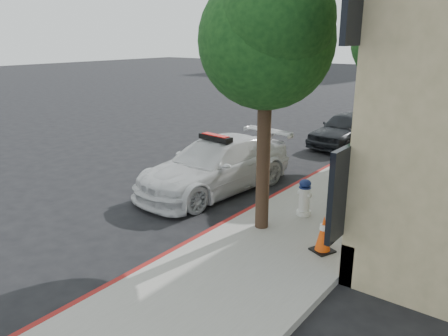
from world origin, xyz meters
name	(u,v)px	position (x,y,z in m)	size (l,w,h in m)	color
ground	(216,185)	(0.00, 0.00, 0.00)	(120.00, 120.00, 0.00)	black
sidewalk	(425,139)	(3.60, 10.00, 0.07)	(3.20, 50.00, 0.15)	gray
curb_strip	(389,135)	(2.06, 10.00, 0.07)	(0.12, 50.00, 0.15)	maroon
tree_near	(267,40)	(2.93, -2.01, 4.27)	(2.92, 2.82, 5.62)	black
tree_mid	(390,42)	(2.93, 5.99, 4.16)	(2.77, 2.64, 5.43)	black
tree_far	(443,35)	(2.93, 13.99, 4.39)	(3.10, 3.00, 5.81)	black
police_car	(216,165)	(0.27, -0.35, 0.76)	(2.68, 5.41, 1.66)	silver
parked_car_mid	(347,129)	(1.20, 7.16, 0.70)	(1.66, 4.13, 1.41)	black
parked_car_far	(396,109)	(1.20, 13.79, 0.67)	(1.42, 4.08, 1.34)	#161637
fire_hydrant	(304,198)	(3.35, -0.79, 0.59)	(0.39, 0.35, 0.91)	silver
traffic_cone	(323,234)	(4.53, -2.26, 0.53)	(0.53, 0.53, 0.78)	black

